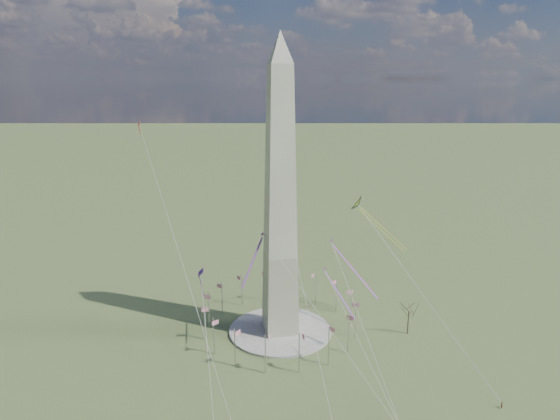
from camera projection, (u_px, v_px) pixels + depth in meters
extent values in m
plane|color=#4B5A2D|center=(280.00, 331.00, 175.94)|extent=(2000.00, 2000.00, 0.00)
cylinder|color=beige|center=(280.00, 330.00, 175.84)|extent=(36.00, 36.00, 0.80)
pyramid|color=silver|center=(280.00, 47.00, 151.52)|extent=(9.90, 9.90, 10.00)
cylinder|color=silver|center=(350.00, 307.00, 179.77)|extent=(0.36, 0.36, 13.00)
cube|color=red|center=(350.00, 292.00, 179.64)|extent=(2.40, 0.08, 1.50)
cylinder|color=silver|center=(336.00, 297.00, 188.74)|extent=(0.36, 0.36, 13.00)
cube|color=red|center=(334.00, 282.00, 188.42)|extent=(2.25, 0.99, 1.50)
cylinder|color=silver|center=(316.00, 289.00, 195.51)|extent=(0.36, 0.36, 13.00)
cube|color=red|center=(313.00, 276.00, 194.84)|extent=(1.75, 1.75, 1.50)
cylinder|color=silver|center=(291.00, 285.00, 199.05)|extent=(0.36, 0.36, 13.00)
cube|color=red|center=(288.00, 273.00, 197.92)|extent=(0.99, 2.25, 1.50)
cylinder|color=silver|center=(266.00, 286.00, 198.82)|extent=(0.36, 0.36, 13.00)
cube|color=red|center=(263.00, 273.00, 197.20)|extent=(0.08, 2.40, 1.50)
cylinder|color=silver|center=(242.00, 290.00, 194.86)|extent=(0.36, 0.36, 13.00)
cube|color=red|center=(239.00, 278.00, 192.78)|extent=(0.99, 2.25, 1.50)
cylinder|color=silver|center=(222.00, 298.00, 187.76)|extent=(0.36, 0.36, 13.00)
cube|color=red|center=(219.00, 286.00, 185.35)|extent=(1.75, 1.75, 1.50)
cylinder|color=silver|center=(209.00, 309.00, 178.61)|extent=(0.36, 0.36, 13.00)
cube|color=red|center=(207.00, 297.00, 176.02)|extent=(2.25, 0.99, 1.50)
cylinder|color=silver|center=(205.00, 322.00, 168.81)|extent=(0.36, 0.36, 13.00)
cube|color=red|center=(205.00, 310.00, 166.23)|extent=(2.40, 0.08, 1.50)
cylinder|color=silver|center=(214.00, 336.00, 159.83)|extent=(0.36, 0.36, 13.00)
cube|color=red|center=(215.00, 323.00, 157.45)|extent=(2.25, 0.99, 1.50)
cylinder|color=silver|center=(235.00, 347.00, 153.06)|extent=(0.36, 0.36, 13.00)
cube|color=red|center=(238.00, 333.00, 151.04)|extent=(1.75, 1.75, 1.50)
cylinder|color=silver|center=(265.00, 354.00, 149.52)|extent=(0.36, 0.36, 13.00)
cube|color=red|center=(269.00, 338.00, 147.95)|extent=(0.99, 2.25, 1.50)
cylinder|color=silver|center=(299.00, 353.00, 149.75)|extent=(0.36, 0.36, 13.00)
cube|color=red|center=(303.00, 337.00, 148.67)|extent=(0.08, 2.40, 1.50)
cylinder|color=silver|center=(329.00, 346.00, 153.72)|extent=(0.36, 0.36, 13.00)
cube|color=red|center=(332.00, 330.00, 153.09)|extent=(0.99, 2.25, 1.50)
cylinder|color=silver|center=(348.00, 334.00, 160.81)|extent=(0.36, 0.36, 13.00)
cube|color=red|center=(350.00, 318.00, 160.52)|extent=(1.75, 1.75, 1.50)
cylinder|color=silver|center=(355.00, 321.00, 169.96)|extent=(0.36, 0.36, 13.00)
cube|color=red|center=(356.00, 305.00, 169.85)|extent=(2.25, 0.99, 1.50)
cylinder|color=#49362C|center=(408.00, 323.00, 173.45)|extent=(0.40, 0.40, 8.46)
imported|color=gray|center=(502.00, 405.00, 134.71)|extent=(0.84, 0.83, 1.96)
cube|color=orange|center=(383.00, 228.00, 182.20)|extent=(13.23, 14.02, 13.20)
cube|color=orange|center=(381.00, 230.00, 180.28)|extent=(13.23, 14.02, 13.20)
cube|color=#3F1B7B|center=(201.00, 272.00, 171.72)|extent=(2.15, 3.45, 2.80)
cube|color=#FF283E|center=(201.00, 285.00, 172.90)|extent=(1.80, 3.31, 9.68)
cube|color=#FF283E|center=(354.00, 270.00, 161.38)|extent=(9.80, 18.49, 12.80)
cube|color=#FF283E|center=(253.00, 262.00, 160.97)|extent=(9.83, 15.44, 11.13)
cube|color=#FF283E|center=(340.00, 295.00, 178.73)|extent=(6.12, 17.46, 11.37)
cube|color=red|center=(139.00, 124.00, 181.91)|extent=(1.16, 1.95, 1.70)
cube|color=red|center=(139.00, 129.00, 182.38)|extent=(0.70, 1.46, 3.89)
cube|color=silver|center=(270.00, 141.00, 201.90)|extent=(1.43, 1.27, 1.41)
cube|color=silver|center=(270.00, 145.00, 202.29)|extent=(0.27, 1.22, 3.22)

